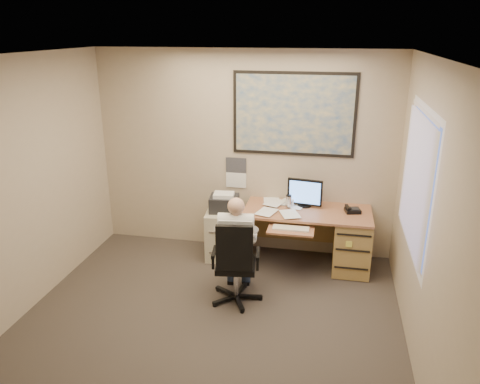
% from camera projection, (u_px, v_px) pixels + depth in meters
% --- Properties ---
extents(room_shell, '(4.00, 4.50, 2.70)m').
position_uv_depth(room_shell, '(195.00, 217.00, 4.14)').
color(room_shell, '#362F2A').
rests_on(room_shell, ground).
extents(desk, '(1.60, 0.97, 1.11)m').
position_uv_depth(desk, '(332.00, 234.00, 5.97)').
color(desk, '#A86C48').
rests_on(desk, ground).
extents(world_map, '(1.56, 0.03, 1.06)m').
position_uv_depth(world_map, '(294.00, 114.00, 5.90)').
color(world_map, '#1E4C93').
rests_on(world_map, room_shell).
extents(wall_calendar, '(0.28, 0.01, 0.42)m').
position_uv_depth(wall_calendar, '(236.00, 173.00, 6.32)').
color(wall_calendar, white).
rests_on(wall_calendar, room_shell).
extents(window_blinds, '(0.06, 1.40, 1.30)m').
position_uv_depth(window_blinds, '(417.00, 182.00, 4.45)').
color(window_blinds, beige).
rests_on(window_blinds, room_shell).
extents(filing_cabinet, '(0.52, 0.60, 0.90)m').
position_uv_depth(filing_cabinet, '(225.00, 229.00, 6.27)').
color(filing_cabinet, beige).
rests_on(filing_cabinet, ground).
extents(office_chair, '(0.67, 0.67, 1.00)m').
position_uv_depth(office_chair, '(235.00, 278.00, 5.21)').
color(office_chair, black).
rests_on(office_chair, ground).
extents(person, '(0.57, 0.76, 1.22)m').
position_uv_depth(person, '(236.00, 250.00, 5.18)').
color(person, silver).
rests_on(person, office_chair).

